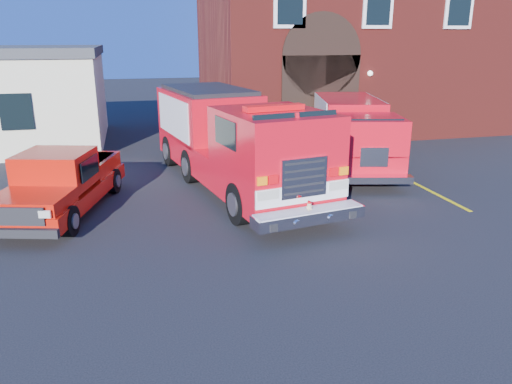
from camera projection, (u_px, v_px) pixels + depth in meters
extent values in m
plane|color=black|center=(245.00, 226.00, 13.16)|extent=(100.00, 100.00, 0.00)
cube|color=yellow|center=(440.00, 196.00, 15.59)|extent=(0.12, 3.00, 0.01)
cube|color=yellow|center=(392.00, 172.00, 18.37)|extent=(0.12, 3.00, 0.01)
cube|color=yellow|center=(357.00, 154.00, 21.15)|extent=(0.12, 3.00, 0.01)
cube|color=maroon|center=(349.00, 51.00, 27.01)|extent=(15.00, 10.00, 8.00)
cube|color=black|center=(320.00, 102.00, 22.15)|extent=(3.60, 0.12, 4.00)
cylinder|color=black|center=(322.00, 55.00, 21.55)|extent=(3.60, 0.12, 3.60)
cube|color=black|center=(290.00, 5.00, 20.58)|extent=(1.40, 0.10, 1.80)
cube|color=black|center=(378.00, 7.00, 21.51)|extent=(1.40, 0.10, 1.80)
cube|color=black|center=(459.00, 8.00, 22.44)|extent=(1.40, 0.10, 1.80)
cube|color=black|center=(16.00, 112.00, 19.23)|extent=(1.20, 0.10, 1.40)
cylinder|color=black|center=(239.00, 204.00, 13.12)|extent=(0.56, 1.19, 1.14)
cylinder|color=black|center=(314.00, 193.00, 14.02)|extent=(0.56, 1.19, 1.14)
cube|color=red|center=(233.00, 161.00, 16.36)|extent=(4.19, 9.64, 0.93)
cube|color=red|center=(208.00, 114.00, 18.08)|extent=(3.35, 4.94, 1.66)
cube|color=red|center=(274.00, 140.00, 13.38)|extent=(3.13, 3.72, 1.55)
cube|color=black|center=(297.00, 133.00, 12.13)|extent=(2.26, 0.48, 0.97)
cube|color=#BF080F|center=(274.00, 108.00, 13.12)|extent=(1.69, 0.64, 0.15)
cube|color=white|center=(303.00, 194.00, 12.23)|extent=(2.56, 0.52, 0.46)
cube|color=silver|center=(304.00, 178.00, 12.09)|extent=(1.23, 0.28, 0.97)
cube|color=silver|center=(309.00, 216.00, 12.12)|extent=(2.96, 1.07, 0.29)
cube|color=#B7B7BF|center=(173.00, 117.00, 17.57)|extent=(0.70, 3.68, 1.35)
cube|color=#B7B7BF|center=(241.00, 112.00, 18.59)|extent=(0.70, 3.68, 1.35)
sphere|color=#D5BD88|center=(309.00, 208.00, 12.05)|extent=(0.16, 0.16, 0.14)
sphere|color=#D5BD88|center=(309.00, 204.00, 12.02)|extent=(0.13, 0.13, 0.11)
sphere|color=#D5BD88|center=(308.00, 202.00, 12.00)|extent=(0.05, 0.05, 0.04)
sphere|color=#D5BD88|center=(311.00, 202.00, 12.03)|extent=(0.05, 0.05, 0.04)
ellipsoid|color=red|center=(309.00, 202.00, 12.01)|extent=(0.13, 0.13, 0.06)
cylinder|color=red|center=(309.00, 203.00, 12.01)|extent=(0.15, 0.15, 0.01)
cylinder|color=black|center=(2.00, 220.00, 12.45)|extent=(0.48, 0.82, 0.78)
cylinder|color=black|center=(69.00, 221.00, 12.39)|extent=(0.48, 0.82, 0.78)
cube|color=#B41207|center=(64.00, 193.00, 14.09)|extent=(3.34, 5.68, 0.44)
cube|color=#B41207|center=(31.00, 202.00, 12.17)|extent=(2.12, 1.90, 0.34)
cube|color=#B41207|center=(56.00, 169.00, 13.58)|extent=(2.20, 2.18, 0.97)
cube|color=#B41207|center=(82.00, 166.00, 15.46)|extent=(2.28, 2.46, 0.53)
cube|color=black|center=(16.00, 233.00, 11.50)|extent=(1.94, 0.68, 0.21)
cylinder|color=black|center=(337.00, 169.00, 16.89)|extent=(0.53, 1.02, 0.97)
cylinder|color=black|center=(394.00, 169.00, 16.89)|extent=(0.53, 1.02, 0.97)
cube|color=red|center=(352.00, 146.00, 19.18)|extent=(3.85, 7.41, 0.80)
cube|color=red|center=(347.00, 114.00, 20.14)|extent=(3.21, 4.83, 1.33)
cube|color=red|center=(368.00, 134.00, 16.53)|extent=(2.66, 2.59, 1.15)
cube|color=#B7B7BF|center=(320.00, 116.00, 20.16)|extent=(0.93, 3.62, 1.51)
cube|color=#B7B7BF|center=(375.00, 116.00, 20.17)|extent=(0.93, 3.62, 1.51)
cube|color=silver|center=(374.00, 179.00, 15.66)|extent=(2.42, 0.96, 0.22)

